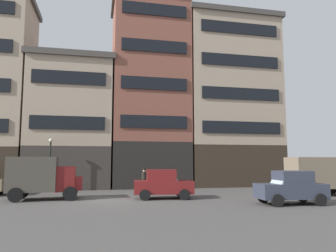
# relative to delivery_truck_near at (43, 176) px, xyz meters

# --- Properties ---
(ground_plane) EXTENTS (120.00, 120.00, 0.00)m
(ground_plane) POSITION_rel_delivery_truck_near_xyz_m (3.96, -1.11, -1.42)
(ground_plane) COLOR #4C4947
(building_center_left) EXTENTS (7.56, 6.57, 11.63)m
(building_center_left) POSITION_rel_delivery_truck_near_xyz_m (0.81, 8.99, 4.43)
(building_center_left) COLOR #38332D
(building_center_left) RESTS_ON ground_plane
(building_center_right) EXTENTS (7.45, 6.57, 18.08)m
(building_center_right) POSITION_rel_delivery_truck_near_xyz_m (7.96, 8.99, 7.66)
(building_center_right) COLOR black
(building_center_right) RESTS_ON ground_plane
(building_far_right) EXTENTS (9.58, 6.57, 16.94)m
(building_far_right) POSITION_rel_delivery_truck_near_xyz_m (16.12, 8.98, 7.09)
(building_far_right) COLOR #33281E
(building_far_right) RESTS_ON ground_plane
(delivery_truck_near) EXTENTS (4.42, 2.29, 2.62)m
(delivery_truck_near) POSITION_rel_delivery_truck_near_xyz_m (0.00, 0.00, 0.00)
(delivery_truck_near) COLOR maroon
(delivery_truck_near) RESTS_ON ground_plane
(delivery_truck_far) EXTENTS (4.43, 2.32, 2.62)m
(delivery_truck_far) POSITION_rel_delivery_truck_near_xyz_m (18.19, -1.46, 0.00)
(delivery_truck_far) COLOR maroon
(delivery_truck_far) RESTS_ON ground_plane
(sedan_dark) EXTENTS (3.80, 2.06, 1.83)m
(sedan_dark) POSITION_rel_delivery_truck_near_xyz_m (13.74, -5.09, -0.51)
(sedan_dark) COLOR #333847
(sedan_dark) RESTS_ON ground_plane
(sedan_light) EXTENTS (3.85, 2.17, 1.83)m
(sedan_light) POSITION_rel_delivery_truck_near_xyz_m (7.35, -1.01, -0.51)
(sedan_light) COLOR maroon
(sedan_light) RESTS_ON ground_plane
(pedestrian_officer) EXTENTS (0.46, 0.46, 1.79)m
(pedestrian_officer) POSITION_rel_delivery_truck_near_xyz_m (6.82, 3.89, -0.44)
(pedestrian_officer) COLOR black
(pedestrian_officer) RESTS_ON ground_plane
(streetlamp_curbside) EXTENTS (0.32, 0.32, 4.12)m
(streetlamp_curbside) POSITION_rel_delivery_truck_near_xyz_m (-0.35, 5.13, 1.25)
(streetlamp_curbside) COLOR black
(streetlamp_curbside) RESTS_ON ground_plane
(fire_hydrant_curbside) EXTENTS (0.24, 0.24, 0.83)m
(fire_hydrant_curbside) POSITION_rel_delivery_truck_near_xyz_m (0.24, 4.59, -1.00)
(fire_hydrant_curbside) COLOR maroon
(fire_hydrant_curbside) RESTS_ON ground_plane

